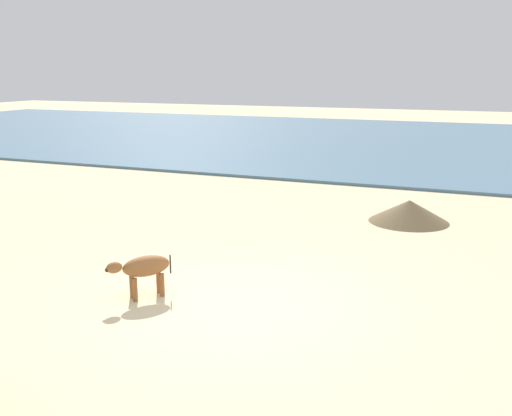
% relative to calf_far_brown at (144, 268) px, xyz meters
% --- Properties ---
extents(ground, '(80.00, 80.00, 0.00)m').
position_rel_calf_far_brown_xyz_m(ground, '(1.23, 0.20, -0.42)').
color(ground, beige).
extents(sea_water, '(60.00, 20.00, 0.08)m').
position_rel_calf_far_brown_xyz_m(sea_water, '(1.23, 18.73, -0.38)').
color(sea_water, slate).
rests_on(sea_water, ground).
extents(calf_far_brown, '(0.70, 0.78, 0.58)m').
position_rel_calf_far_brown_xyz_m(calf_far_brown, '(0.00, 0.00, 0.00)').
color(calf_far_brown, brown).
rests_on(calf_far_brown, ground).
extents(debris_pile_0, '(2.26, 2.26, 0.45)m').
position_rel_calf_far_brown_xyz_m(debris_pile_0, '(2.74, 5.46, -0.19)').
color(debris_pile_0, brown).
rests_on(debris_pile_0, ground).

